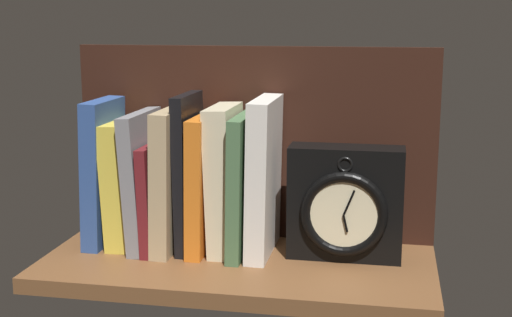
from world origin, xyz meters
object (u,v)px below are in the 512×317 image
at_px(book_black_skeptic, 189,172).
at_px(book_white_catcher, 264,177).
at_px(book_green_romantic, 246,184).
at_px(book_tan_shortstories, 173,179).
at_px(book_cream_twain, 225,179).
at_px(book_maroon_dawkins, 158,194).
at_px(book_gray_chess, 144,180).
at_px(book_blue_modern, 103,172).
at_px(book_yellow_seinlanguage, 125,183).
at_px(book_orange_pandolfini, 204,183).
at_px(framed_clock, 345,204).

xyz_separation_m(book_black_skeptic, book_white_catcher, (0.13, 0.00, -0.00)).
bearing_deg(book_green_romantic, book_tan_shortstories, 180.00).
bearing_deg(book_cream_twain, book_tan_shortstories, 180.00).
distance_m(book_maroon_dawkins, book_tan_shortstories, 0.04).
height_order(book_gray_chess, book_black_skeptic, book_black_skeptic).
bearing_deg(book_maroon_dawkins, book_blue_modern, 180.00).
height_order(book_tan_shortstories, book_white_catcher, book_white_catcher).
height_order(book_maroon_dawkins, book_green_romantic, book_green_romantic).
height_order(book_gray_chess, book_white_catcher, book_white_catcher).
distance_m(book_yellow_seinlanguage, book_maroon_dawkins, 0.06).
distance_m(book_yellow_seinlanguage, book_green_romantic, 0.21).
height_order(book_cream_twain, book_white_catcher, book_white_catcher).
height_order(book_yellow_seinlanguage, book_cream_twain, book_cream_twain).
height_order(book_blue_modern, book_black_skeptic, book_black_skeptic).
distance_m(book_black_skeptic, book_orange_pandolfini, 0.03).
distance_m(book_orange_pandolfini, book_green_romantic, 0.07).
bearing_deg(book_gray_chess, book_black_skeptic, -0.00).
relative_size(book_maroon_dawkins, book_black_skeptic, 0.69).
distance_m(book_maroon_dawkins, book_white_catcher, 0.18).
bearing_deg(book_tan_shortstories, book_blue_modern, 180.00).
relative_size(book_black_skeptic, book_white_catcher, 1.02).
bearing_deg(book_black_skeptic, book_cream_twain, 0.00).
relative_size(book_yellow_seinlanguage, book_orange_pandolfini, 0.94).
xyz_separation_m(book_yellow_seinlanguage, book_maroon_dawkins, (0.06, -0.00, -0.02)).
xyz_separation_m(book_maroon_dawkins, framed_clock, (0.31, -0.01, 0.00)).
height_order(book_maroon_dawkins, book_black_skeptic, book_black_skeptic).
bearing_deg(book_maroon_dawkins, book_tan_shortstories, 0.00).
xyz_separation_m(book_gray_chess, book_orange_pandolfini, (0.10, -0.00, -0.00)).
bearing_deg(book_blue_modern, book_cream_twain, 0.00).
height_order(book_blue_modern, book_yellow_seinlanguage, book_blue_modern).
bearing_deg(book_cream_twain, book_maroon_dawkins, -180.00).
distance_m(book_maroon_dawkins, book_cream_twain, 0.12).
relative_size(book_tan_shortstories, book_green_romantic, 1.03).
bearing_deg(book_blue_modern, book_maroon_dawkins, -0.00).
distance_m(book_gray_chess, book_tan_shortstories, 0.05).
bearing_deg(book_yellow_seinlanguage, book_orange_pandolfini, 0.00).
height_order(book_gray_chess, book_green_romantic, same).
bearing_deg(framed_clock, book_blue_modern, 179.20).
height_order(book_gray_chess, framed_clock, book_gray_chess).
height_order(book_blue_modern, book_maroon_dawkins, book_blue_modern).
relative_size(book_black_skeptic, book_green_romantic, 1.14).
height_order(book_green_romantic, framed_clock, book_green_romantic).
height_order(book_black_skeptic, book_cream_twain, book_black_skeptic).
height_order(book_orange_pandolfini, book_cream_twain, book_cream_twain).
distance_m(book_cream_twain, book_green_romantic, 0.03).
bearing_deg(book_yellow_seinlanguage, framed_clock, -0.88).
relative_size(book_gray_chess, book_green_romantic, 0.99).
height_order(book_yellow_seinlanguage, framed_clock, book_yellow_seinlanguage).
bearing_deg(book_maroon_dawkins, book_white_catcher, 0.00).
height_order(book_tan_shortstories, framed_clock, book_tan_shortstories).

